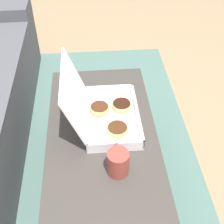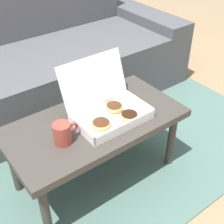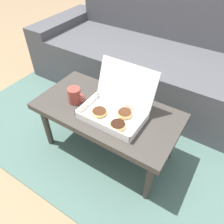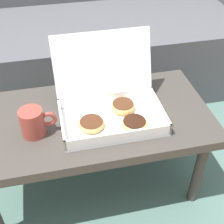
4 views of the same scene
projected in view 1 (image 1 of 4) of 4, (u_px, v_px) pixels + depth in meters
The scene contains 5 objects.
ground_plane at pixel (87, 187), 1.67m from camera, with size 12.00×12.00×0.00m, color #937756.
area_rug at pixel (31, 190), 1.65m from camera, with size 2.65×1.87×0.01m, color #4C6B60.
coffee_table at pixel (102, 139), 1.42m from camera, with size 0.95×0.49×0.42m.
pastry_box at pixel (103, 111), 1.41m from camera, with size 0.39×0.33×0.28m.
coffee_mug at pixel (118, 162), 1.20m from camera, with size 0.13×0.09×0.11m.
Camera 1 is at (-0.96, -0.05, 1.43)m, focal length 50.00 mm.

